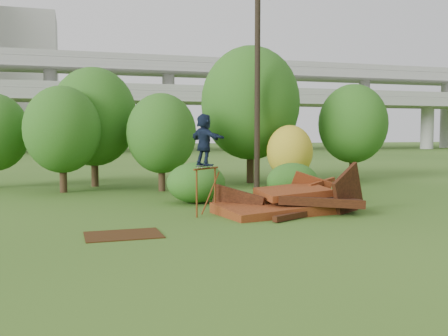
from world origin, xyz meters
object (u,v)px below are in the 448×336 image
object	(u,v)px
skater	(204,140)
scrap_pile	(291,203)
utility_pole	(257,85)
flat_plate	(123,235)

from	to	relation	value
skater	scrap_pile	bearing A→B (deg)	-118.64
scrap_pile	skater	size ratio (longest dim) A/B	3.26
utility_pole	skater	bearing A→B (deg)	-122.53
flat_plate	utility_pole	bearing A→B (deg)	52.24
scrap_pile	utility_pole	world-z (taller)	utility_pole
scrap_pile	utility_pole	bearing A→B (deg)	78.62
scrap_pile	skater	xyz separation A→B (m)	(-3.04, 0.31, 2.22)
scrap_pile	flat_plate	bearing A→B (deg)	-159.57
skater	flat_plate	distance (m)	4.65
scrap_pile	flat_plate	xyz separation A→B (m)	(-5.98, -2.23, -0.33)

